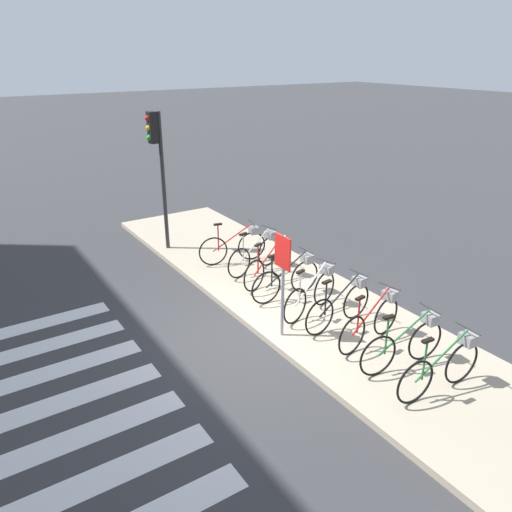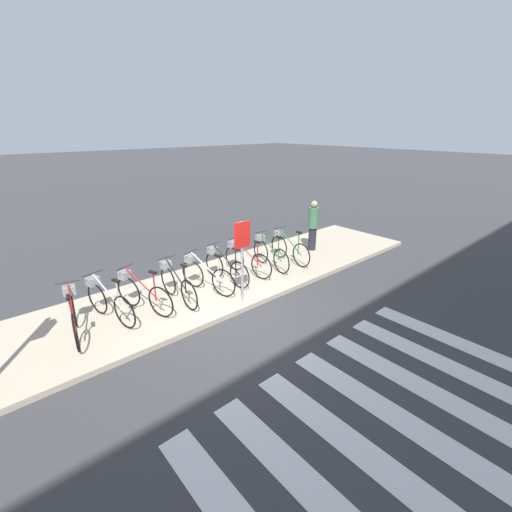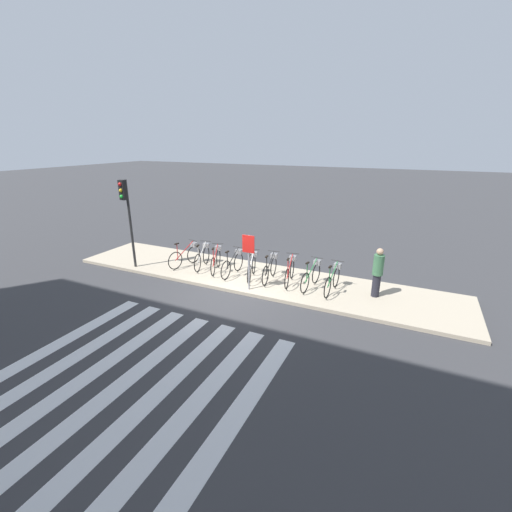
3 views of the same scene
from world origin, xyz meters
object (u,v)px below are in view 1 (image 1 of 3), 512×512
(parked_bicycle_8, at_px, (444,365))
(sign_post, at_px, (283,269))
(parked_bicycle_4, at_px, (313,291))
(parked_bicycle_5, at_px, (342,303))
(parked_bicycle_0, at_px, (236,245))
(parked_bicycle_1, at_px, (257,252))
(parked_bicycle_3, at_px, (289,277))
(traffic_light, at_px, (157,153))
(parked_bicycle_2, at_px, (270,263))
(parked_bicycle_7, at_px, (407,342))
(parked_bicycle_6, at_px, (373,319))

(parked_bicycle_8, bearing_deg, sign_post, -157.45)
(parked_bicycle_4, bearing_deg, parked_bicycle_5, 10.84)
(parked_bicycle_0, relative_size, parked_bicycle_5, 0.99)
(parked_bicycle_4, bearing_deg, parked_bicycle_1, 175.25)
(parked_bicycle_3, distance_m, sign_post, 1.81)
(traffic_light, bearing_deg, parked_bicycle_2, 20.12)
(parked_bicycle_4, relative_size, parked_bicycle_7, 0.97)
(parked_bicycle_6, bearing_deg, parked_bicycle_3, -175.59)
(parked_bicycle_0, relative_size, traffic_light, 0.48)
(parked_bicycle_1, distance_m, parked_bicycle_8, 5.39)
(parked_bicycle_4, bearing_deg, parked_bicycle_6, 7.16)
(parked_bicycle_4, height_order, parked_bicycle_6, same)
(parked_bicycle_8, bearing_deg, parked_bicycle_7, 176.78)
(parked_bicycle_8, xyz_separation_m, sign_post, (-2.67, -1.11, 0.88))
(parked_bicycle_3, bearing_deg, traffic_light, -164.83)
(parked_bicycle_0, bearing_deg, parked_bicycle_6, 1.72)
(parked_bicycle_5, xyz_separation_m, traffic_light, (-5.57, -1.23, 2.08))
(parked_bicycle_3, bearing_deg, parked_bicycle_1, 173.15)
(parked_bicycle_1, xyz_separation_m, traffic_light, (-2.54, -1.29, 2.08))
(parked_bicycle_5, bearing_deg, parked_bicycle_4, -169.16)
(parked_bicycle_3, height_order, parked_bicycle_7, same)
(parked_bicycle_2, relative_size, parked_bicycle_5, 0.95)
(parked_bicycle_2, relative_size, traffic_light, 0.47)
(parked_bicycle_2, bearing_deg, parked_bicycle_8, -0.36)
(parked_bicycle_3, relative_size, parked_bicycle_4, 1.03)
(parked_bicycle_3, bearing_deg, parked_bicycle_4, -0.68)
(parked_bicycle_2, distance_m, parked_bicycle_7, 3.93)
(sign_post, bearing_deg, parked_bicycle_2, 150.52)
(parked_bicycle_8, bearing_deg, parked_bicycle_1, 178.62)
(parked_bicycle_2, bearing_deg, parked_bicycle_5, 1.00)
(traffic_light, xyz_separation_m, sign_post, (5.26, 0.05, -1.20))
(parked_bicycle_8, bearing_deg, parked_bicycle_0, -179.85)
(parked_bicycle_6, distance_m, sign_post, 1.86)
(parked_bicycle_5, distance_m, sign_post, 1.51)
(sign_post, bearing_deg, parked_bicycle_4, 110.24)
(parked_bicycle_1, distance_m, traffic_light, 3.53)
(parked_bicycle_6, distance_m, parked_bicycle_8, 1.60)
(parked_bicycle_4, xyz_separation_m, parked_bicycle_5, (0.70, 0.13, 0.00))
(parked_bicycle_5, bearing_deg, parked_bicycle_0, -178.70)
(parked_bicycle_6, relative_size, sign_post, 0.87)
(parked_bicycle_5, height_order, sign_post, sign_post)
(parked_bicycle_1, xyz_separation_m, parked_bicycle_7, (4.63, -0.09, 0.00))
(parked_bicycle_1, bearing_deg, traffic_light, -153.10)
(parked_bicycle_8, bearing_deg, parked_bicycle_3, -179.19)
(parked_bicycle_5, bearing_deg, parked_bicycle_7, -0.96)
(parked_bicycle_0, bearing_deg, parked_bicycle_5, 1.30)
(sign_post, bearing_deg, parked_bicycle_6, 48.85)
(parked_bicycle_3, bearing_deg, parked_bicycle_6, 4.41)
(parked_bicycle_1, relative_size, parked_bicycle_7, 0.98)
(parked_bicycle_0, relative_size, parked_bicycle_2, 1.03)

